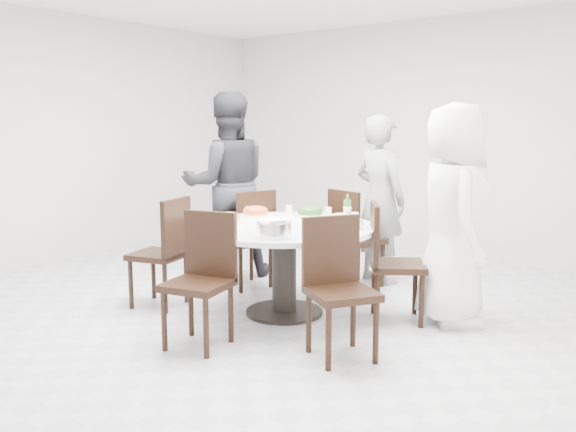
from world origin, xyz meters
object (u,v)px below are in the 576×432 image
Objects in this scene: dining_table at (284,270)px; diner_right at (453,215)px; chair_sw at (158,252)px; chair_se at (342,290)px; diner_left at (227,185)px; chair_n at (358,238)px; diner_middle at (380,199)px; chair_nw at (246,238)px; soup_bowl at (212,224)px; rice_bowl at (274,230)px; beverage_bottle at (347,207)px; chair_s at (197,282)px; chair_ne at (398,263)px.

diner_right reaches higher than dining_table.
chair_sw is 1.00× the size of chair_se.
diner_left reaches higher than dining_table.
dining_table is at bearing 99.72° from chair_sw.
diner_middle is at bearing -86.97° from chair_n.
diner_right is at bearing 128.24° from diner_left.
chair_nw is 4.02× the size of soup_bowl.
beverage_bottle reaches higher than rice_bowl.
chair_s is 0.55× the size of diner_right.
chair_se is (1.90, -0.00, 0.00)m from chair_sw.
chair_n is 2.09m from chair_s.
chair_sw is at bearing 73.35° from chair_n.
chair_sw is 3.67× the size of rice_bowl.
dining_table is 1.58× the size of chair_s.
diner_right is (2.15, 1.18, 0.39)m from chair_sw.
diner_right is at bearing 101.37° from chair_sw.
chair_s is at bearing -100.43° from beverage_bottle.
chair_ne is 1.00× the size of chair_se.
chair_sw is 0.72m from soup_bowl.
chair_sw and chair_se have the same top height.
chair_se is 1.27m from diner_right.
chair_se reaches higher than soup_bowl.
diner_middle is (0.90, 0.98, 0.35)m from chair_nw.
chair_nw is 0.70m from diner_left.
chair_ne is at bearing 154.38° from chair_n.
chair_se is (0.10, -0.94, 0.00)m from chair_ne.
diner_middle is 6.40× the size of rice_bowl.
beverage_bottle is at bearing 60.16° from diner_right.
rice_bowl is at bearing 75.14° from chair_sw.
chair_sw reaches higher than soup_bowl.
dining_table is 1.56m from diner_left.
chair_sw is 1.00× the size of chair_s.
chair_se is at bearing 11.83° from chair_s.
chair_sw is at bearing -178.16° from soup_bowl.
beverage_bottle is (-0.54, 0.09, 0.39)m from chair_ne.
chair_s is 3.67× the size of rice_bowl.
chair_s is 1.56m from beverage_bottle.
chair_n is 4.02× the size of soup_bowl.
chair_se is (1.74, -0.94, 0.00)m from chair_nw.
diner_left reaches higher than chair_ne.
diner_right reaches higher than chair_sw.
chair_s is (0.99, -0.46, 0.00)m from chair_sw.
diner_middle is (0.06, 0.29, 0.35)m from chair_n.
chair_nw is (-0.84, -0.69, 0.00)m from chair_n.
chair_nw and chair_s have the same top height.
diner_right is at bearing 111.57° from chair_nw.
chair_ne and chair_se have the same top height.
chair_n is 1.91m from chair_sw.
chair_n is (0.01, 1.12, 0.10)m from dining_table.
beverage_bottle is (-0.00, 0.97, 0.06)m from rice_bowl.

